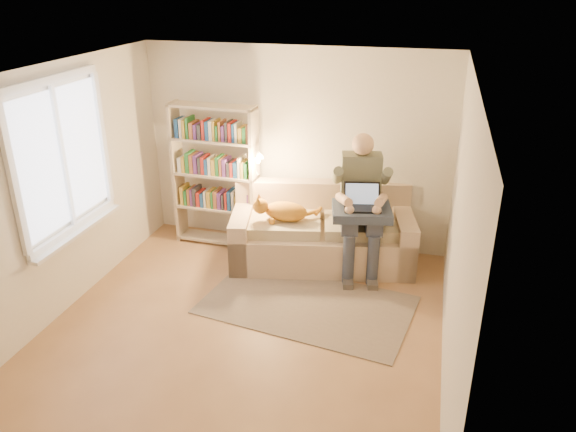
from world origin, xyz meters
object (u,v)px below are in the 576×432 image
(cat, at_px, (278,211))
(laptop, at_px, (369,202))
(sofa, at_px, (322,235))
(person, at_px, (361,197))
(bookshelf, at_px, (215,169))

(cat, height_order, laptop, laptop)
(sofa, relative_size, laptop, 4.99)
(person, distance_m, cat, 1.02)
(sofa, xyz_separation_m, cat, (-0.50, -0.25, 0.39))
(bookshelf, bearing_deg, sofa, -4.16)
(sofa, xyz_separation_m, person, (0.47, -0.07, 0.59))
(laptop, bearing_deg, sofa, 148.18)
(sofa, bearing_deg, laptop, -31.82)
(sofa, bearing_deg, bookshelf, 162.05)
(bookshelf, bearing_deg, cat, -21.15)
(person, xyz_separation_m, cat, (-0.98, -0.19, -0.21))
(cat, relative_size, bookshelf, 0.41)
(person, xyz_separation_m, laptop, (0.12, -0.14, 0.01))
(person, height_order, bookshelf, bookshelf)
(person, height_order, cat, person)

